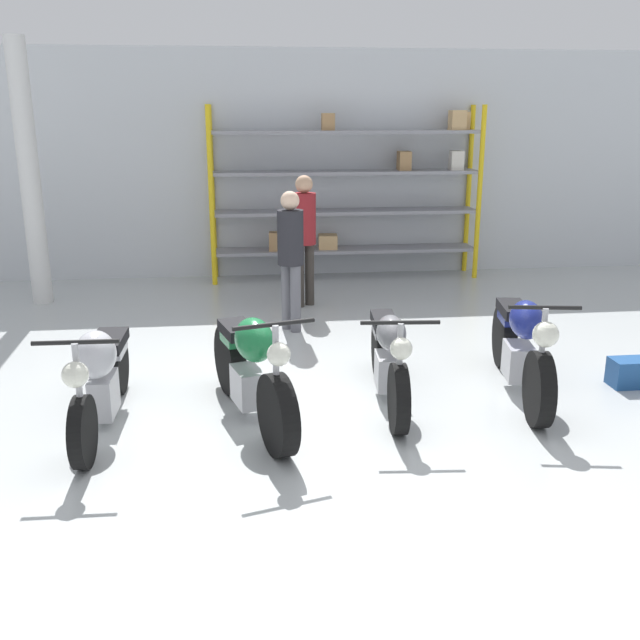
% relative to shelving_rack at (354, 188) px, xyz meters
% --- Properties ---
extents(ground_plane, '(30.00, 30.00, 0.00)m').
position_rel_shelving_rack_xyz_m(ground_plane, '(-1.11, -5.24, -1.47)').
color(ground_plane, '#B2B7B7').
extents(back_wall, '(30.00, 0.08, 3.60)m').
position_rel_shelving_rack_xyz_m(back_wall, '(-1.11, 0.37, 0.33)').
color(back_wall, silver).
rests_on(back_wall, ground_plane).
extents(shelving_rack, '(4.33, 0.63, 2.74)m').
position_rel_shelving_rack_xyz_m(shelving_rack, '(0.00, 0.00, 0.00)').
color(shelving_rack, yellow).
rests_on(shelving_rack, ground_plane).
extents(support_pillar, '(0.28, 0.28, 3.60)m').
position_rel_shelving_rack_xyz_m(support_pillar, '(-4.70, -1.09, 0.33)').
color(support_pillar, silver).
rests_on(support_pillar, ground_plane).
extents(motorcycle_silver, '(0.64, 2.09, 1.01)m').
position_rel_shelving_rack_xyz_m(motorcycle_silver, '(-3.09, -5.49, -0.99)').
color(motorcycle_silver, black).
rests_on(motorcycle_silver, ground_plane).
extents(motorcycle_green, '(0.85, 2.05, 1.09)m').
position_rel_shelving_rack_xyz_m(motorcycle_green, '(-1.80, -5.55, -0.98)').
color(motorcycle_green, black).
rests_on(motorcycle_green, ground_plane).
extents(motorcycle_grey, '(0.66, 2.02, 0.98)m').
position_rel_shelving_rack_xyz_m(motorcycle_grey, '(-0.51, -5.24, -1.02)').
color(motorcycle_grey, black).
rests_on(motorcycle_grey, ground_plane).
extents(motorcycle_blue, '(0.67, 2.17, 1.07)m').
position_rel_shelving_rack_xyz_m(motorcycle_blue, '(0.79, -5.19, -0.98)').
color(motorcycle_blue, black).
rests_on(motorcycle_blue, ground_plane).
extents(person_browsing, '(0.44, 0.44, 1.82)m').
position_rel_shelving_rack_xyz_m(person_browsing, '(-0.97, -1.71, -0.39)').
color(person_browsing, '#38332D').
rests_on(person_browsing, ground_plane).
extents(person_near_rack, '(0.44, 0.44, 1.73)m').
position_rel_shelving_rack_xyz_m(person_near_rack, '(-1.25, -2.86, -0.44)').
color(person_near_rack, '#595960').
rests_on(person_near_rack, ground_plane).
extents(toolbox, '(0.44, 0.26, 0.28)m').
position_rel_shelving_rack_xyz_m(toolbox, '(1.99, -5.14, -1.33)').
color(toolbox, '#1E4C8C').
rests_on(toolbox, ground_plane).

